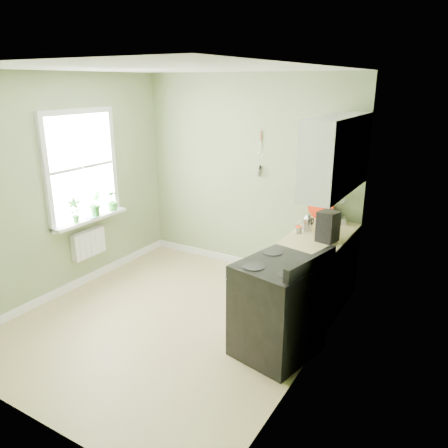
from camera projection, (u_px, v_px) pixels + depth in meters
The scene contains 21 objects.
floor at pixel (172, 320), 4.98m from camera, with size 3.20×3.60×0.02m, color tan.
ceiling at pixel (161, 67), 4.13m from camera, with size 3.20×3.60×0.02m, color white.
wall_back at pixel (248, 175), 6.03m from camera, with size 3.20×0.02×2.70m, color #8A9C6A.
wall_left at pixel (62, 187), 5.33m from camera, with size 0.02×3.60×2.70m, color #8A9C6A.
wall_right at pixel (315, 231), 3.77m from camera, with size 0.02×3.60×2.70m, color #8A9C6A.
base_cabinets at pixel (314, 277), 5.02m from camera, with size 0.60×1.60×0.87m, color silver.
countertop at pixel (315, 240), 4.89m from camera, with size 0.64×1.60×0.04m, color #C9BA7B.
upper_cabinets at pixel (337, 154), 4.60m from camera, with size 0.35×1.40×0.80m, color silver.
window at pixel (81, 167), 5.50m from camera, with size 0.06×1.14×1.44m.
window_sill at pixel (90, 219), 5.67m from camera, with size 0.18×1.14×0.04m, color white.
radiator at pixel (88, 243), 5.75m from camera, with size 0.12×0.50×0.35m, color white.
wall_utensils at pixel (260, 161), 5.84m from camera, with size 0.02×0.14×0.58m.
stove at pixel (279, 308), 4.24m from camera, with size 0.84×0.91×1.08m.
stand_mixer at pixel (337, 207), 5.43m from camera, with size 0.31×0.39×0.42m.
kettle at pixel (307, 223), 5.10m from camera, with size 0.19×0.11×0.19m.
coffee_maker at pixel (328, 227), 4.75m from camera, with size 0.23×0.24×0.34m.
red_tray at pixel (321, 206), 5.51m from camera, with size 0.34×0.34×0.02m, color red.
jar at pixel (298, 230), 5.03m from camera, with size 0.08×0.08×0.09m.
plant_a at pixel (74, 210), 5.41m from camera, with size 0.17×0.11×0.32m, color #2B7727.
plant_b at pixel (95, 204), 5.69m from camera, with size 0.18×0.15×0.33m, color #2B7727.
plant_c at pixel (112, 201), 5.95m from camera, with size 0.15×0.15×0.27m, color #2B7727.
Camera 1 is at (2.75, -3.47, 2.58)m, focal length 35.00 mm.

